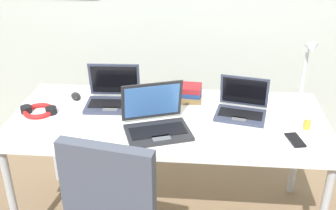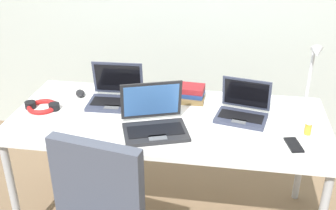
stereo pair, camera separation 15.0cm
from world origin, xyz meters
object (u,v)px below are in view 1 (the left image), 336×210
at_px(desk_lamp, 306,72).
at_px(computer_mouse, 76,96).
at_px(headphones, 39,111).
at_px(book_stack, 185,93).
at_px(laptop_near_mouse, 242,108).
at_px(laptop_mid_desk, 113,97).
at_px(laptop_front_left, 156,122).
at_px(cell_phone, 295,140).
at_px(pill_bottle, 307,122).

xyz_separation_m(desk_lamp, computer_mouse, (-1.40, -0.08, -0.18)).
height_order(headphones, book_stack, book_stack).
xyz_separation_m(desk_lamp, book_stack, (-0.71, -0.02, -0.16)).
distance_m(laptop_near_mouse, laptop_mid_desk, 0.77).
bearing_deg(computer_mouse, laptop_mid_desk, -39.29).
xyz_separation_m(laptop_near_mouse, laptop_front_left, (-0.47, -0.22, 0.01)).
bearing_deg(book_stack, laptop_mid_desk, -165.61).
bearing_deg(desk_lamp, book_stack, -178.18).
relative_size(laptop_mid_desk, cell_phone, 2.38).
height_order(computer_mouse, pill_bottle, pill_bottle).
distance_m(laptop_mid_desk, pill_bottle, 1.13).
bearing_deg(cell_phone, desk_lamp, 62.21).
bearing_deg(laptop_near_mouse, computer_mouse, 172.90).
height_order(computer_mouse, cell_phone, computer_mouse).
bearing_deg(desk_lamp, laptop_near_mouse, -152.01).
xyz_separation_m(laptop_mid_desk, computer_mouse, (-0.25, 0.06, -0.03)).
bearing_deg(laptop_mid_desk, pill_bottle, -10.62).
relative_size(computer_mouse, book_stack, 0.44).
xyz_separation_m(laptop_front_left, pill_bottle, (0.81, 0.09, -0.01)).
xyz_separation_m(laptop_near_mouse, headphones, (-1.17, -0.08, -0.03)).
bearing_deg(laptop_near_mouse, laptop_front_left, -154.52).
relative_size(computer_mouse, cell_phone, 0.71).
distance_m(desk_lamp, laptop_mid_desk, 1.16).
distance_m(desk_lamp, laptop_front_left, 0.96).
height_order(laptop_front_left, computer_mouse, laptop_front_left).
xyz_separation_m(desk_lamp, cell_phone, (-0.12, -0.47, -0.19)).
xyz_separation_m(desk_lamp, laptop_mid_desk, (-1.15, -0.13, -0.15)).
distance_m(laptop_near_mouse, cell_phone, 0.37).
bearing_deg(desk_lamp, laptop_mid_desk, -173.35).
height_order(laptop_mid_desk, book_stack, laptop_mid_desk).
relative_size(desk_lamp, laptop_mid_desk, 1.24).
xyz_separation_m(laptop_front_left, cell_phone, (0.73, -0.04, -0.04)).
height_order(pill_bottle, book_stack, book_stack).
bearing_deg(book_stack, laptop_near_mouse, -28.48).
bearing_deg(book_stack, laptop_front_left, -108.75).
distance_m(laptop_near_mouse, laptop_front_left, 0.52).
bearing_deg(headphones, book_stack, 17.38).
distance_m(laptop_front_left, pill_bottle, 0.82).
height_order(desk_lamp, headphones, desk_lamp).
bearing_deg(desk_lamp, headphones, -169.58).
xyz_separation_m(laptop_mid_desk, cell_phone, (1.02, -0.34, -0.04)).
distance_m(desk_lamp, pill_bottle, 0.38).
bearing_deg(desk_lamp, laptop_front_left, -153.38).
bearing_deg(laptop_mid_desk, headphones, -159.55).
xyz_separation_m(computer_mouse, cell_phone, (1.27, -0.39, -0.01)).
bearing_deg(pill_bottle, desk_lamp, 83.30).
distance_m(laptop_mid_desk, headphones, 0.44).
height_order(cell_phone, book_stack, book_stack).
relative_size(laptop_front_left, headphones, 1.91).
relative_size(laptop_mid_desk, headphones, 1.51).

